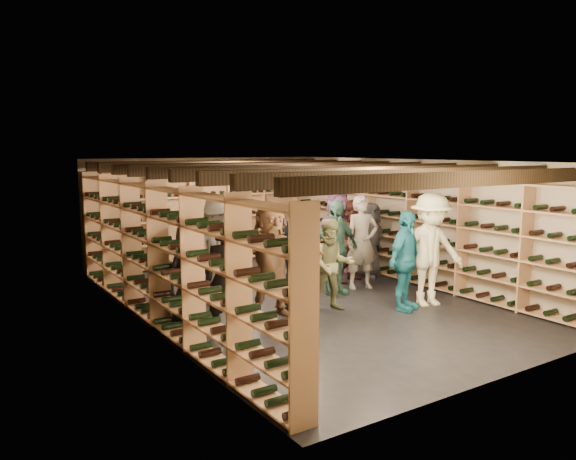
# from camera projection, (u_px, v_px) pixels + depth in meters

# --- Properties ---
(ground) EXTENTS (8.00, 8.00, 0.00)m
(ground) POSITION_uv_depth(u_px,v_px,m) (303.00, 300.00, 9.74)
(ground) COLOR black
(ground) RESTS_ON ground
(walls) EXTENTS (5.52, 8.02, 2.40)m
(walls) POSITION_uv_depth(u_px,v_px,m) (303.00, 232.00, 9.56)
(walls) COLOR #B6A98E
(walls) RESTS_ON ground
(ceiling) EXTENTS (5.50, 8.00, 0.01)m
(ceiling) POSITION_uv_depth(u_px,v_px,m) (303.00, 161.00, 9.39)
(ceiling) COLOR beige
(ceiling) RESTS_ON walls
(ceiling_joists) EXTENTS (5.40, 7.12, 0.18)m
(ceiling_joists) POSITION_uv_depth(u_px,v_px,m) (303.00, 169.00, 9.41)
(ceiling_joists) COLOR black
(ceiling_joists) RESTS_ON ground
(wine_rack_left) EXTENTS (0.32, 7.50, 2.15)m
(wine_rack_left) POSITION_uv_depth(u_px,v_px,m) (158.00, 254.00, 8.20)
(wine_rack_left) COLOR #AD7C54
(wine_rack_left) RESTS_ON ground
(wine_rack_right) EXTENTS (0.32, 7.50, 2.15)m
(wine_rack_right) POSITION_uv_depth(u_px,v_px,m) (411.00, 228.00, 10.97)
(wine_rack_right) COLOR #AD7C54
(wine_rack_right) RESTS_ON ground
(wine_rack_back) EXTENTS (4.70, 0.30, 2.15)m
(wine_rack_back) POSITION_uv_depth(u_px,v_px,m) (208.00, 217.00, 12.76)
(wine_rack_back) COLOR #AD7C54
(wine_rack_back) RESTS_ON ground
(crate_stack_left) EXTENTS (0.56, 0.43, 0.85)m
(crate_stack_left) POSITION_uv_depth(u_px,v_px,m) (230.00, 268.00, 10.36)
(crate_stack_left) COLOR tan
(crate_stack_left) RESTS_ON ground
(crate_stack_right) EXTENTS (0.55, 0.41, 0.51)m
(crate_stack_right) POSITION_uv_depth(u_px,v_px,m) (230.00, 276.00, 10.48)
(crate_stack_right) COLOR tan
(crate_stack_right) RESTS_ON ground
(crate_loose) EXTENTS (0.56, 0.42, 0.17)m
(crate_loose) POSITION_uv_depth(u_px,v_px,m) (300.00, 267.00, 12.10)
(crate_loose) COLOR tan
(crate_loose) RESTS_ON ground
(person_0) EXTENTS (0.80, 0.57, 1.51)m
(person_0) POSITION_uv_depth(u_px,v_px,m) (190.00, 275.00, 8.27)
(person_0) COLOR black
(person_0) RESTS_ON ground
(person_1) EXTENTS (0.69, 0.58, 1.59)m
(person_1) POSITION_uv_depth(u_px,v_px,m) (225.00, 279.00, 7.87)
(person_1) COLOR black
(person_1) RESTS_ON ground
(person_2) EXTENTS (0.90, 0.82, 1.49)m
(person_2) POSITION_uv_depth(u_px,v_px,m) (332.00, 265.00, 9.04)
(person_2) COLOR brown
(person_2) RESTS_ON ground
(person_3) EXTENTS (1.35, 0.98, 1.89)m
(person_3) POSITION_uv_depth(u_px,v_px,m) (430.00, 250.00, 9.30)
(person_3) COLOR beige
(person_3) RESTS_ON ground
(person_4) EXTENTS (1.03, 0.70, 1.63)m
(person_4) POSITION_uv_depth(u_px,v_px,m) (405.00, 261.00, 9.04)
(person_4) COLOR #1A6C7C
(person_4) RESTS_ON ground
(person_5) EXTENTS (1.74, 0.73, 1.82)m
(person_5) POSITION_uv_depth(u_px,v_px,m) (271.00, 260.00, 8.65)
(person_5) COLOR brown
(person_5) RESTS_ON ground
(person_6) EXTENTS (0.77, 0.53, 1.53)m
(person_6) POSITION_uv_depth(u_px,v_px,m) (296.00, 264.00, 9.05)
(person_6) COLOR #1A2845
(person_6) RESTS_ON ground
(person_7) EXTENTS (0.74, 0.60, 1.75)m
(person_7) POSITION_uv_depth(u_px,v_px,m) (362.00, 242.00, 10.46)
(person_7) COLOR gray
(person_7) RESTS_ON ground
(person_8) EXTENTS (0.92, 0.79, 1.62)m
(person_8) POSITION_uv_depth(u_px,v_px,m) (355.00, 241.00, 11.01)
(person_8) COLOR #3F1A15
(person_8) RESTS_ON ground
(person_9) EXTENTS (1.21, 0.73, 1.83)m
(person_9) POSITION_uv_depth(u_px,v_px,m) (219.00, 252.00, 9.28)
(person_9) COLOR #9D9C91
(person_9) RESTS_ON ground
(person_10) EXTENTS (1.00, 0.42, 1.71)m
(person_10) POSITION_uv_depth(u_px,v_px,m) (335.00, 248.00, 10.01)
(person_10) COLOR #2C5142
(person_10) RESTS_ON ground
(person_11) EXTENTS (1.69, 0.68, 1.77)m
(person_11) POSITION_uv_depth(u_px,v_px,m) (337.00, 232.00, 11.64)
(person_11) COLOR #83578C
(person_11) RESTS_ON ground
(person_12) EXTENTS (0.88, 0.74, 1.52)m
(person_12) POSITION_uv_depth(u_px,v_px,m) (370.00, 240.00, 11.43)
(person_12) COLOR #2E2F33
(person_12) RESTS_ON ground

